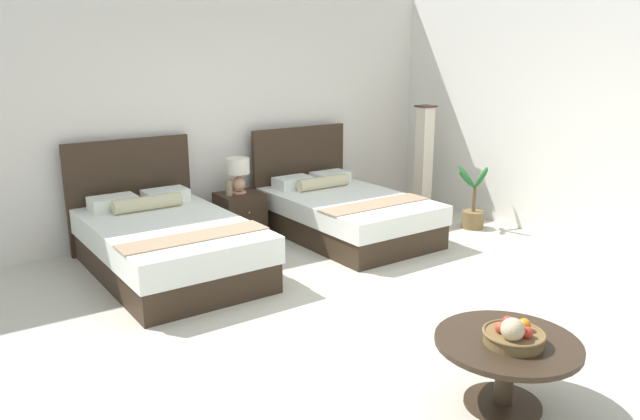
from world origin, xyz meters
TOP-DOWN VIEW (x-y plane):
  - ground_plane at (0.00, 0.00)m, footprint 9.96×9.33m
  - wall_back at (0.00, 2.86)m, footprint 9.96×0.12m
  - wall_side_right at (3.18, 0.40)m, footprint 0.12×4.93m
  - bed_near_window at (-1.11, 1.70)m, footprint 1.42×2.22m
  - bed_near_corner at (1.11, 1.70)m, footprint 1.41×2.13m
  - nightstand at (0.07, 2.39)m, footprint 0.51×0.48m
  - table_lamp at (0.07, 2.41)m, footprint 0.28×0.28m
  - vase at (-0.09, 2.35)m, footprint 0.08×0.08m
  - coffee_table at (-0.22, -1.81)m, footprint 0.90×0.90m
  - fruit_bowl at (-0.24, -1.86)m, footprint 0.38×0.38m
  - floor_lamp_corner at (2.66, 1.97)m, footprint 0.22×0.22m
  - potted_palm at (2.65, 1.04)m, footprint 0.57×0.51m

SIDE VIEW (x-z plane):
  - ground_plane at x=0.00m, z-range -0.02..0.00m
  - potted_palm at x=2.65m, z-range -0.17..0.65m
  - nightstand at x=0.07m, z-range 0.00..0.53m
  - bed_near_corner at x=1.11m, z-range -0.32..0.90m
  - bed_near_window at x=-1.11m, z-range -0.31..0.93m
  - coffee_table at x=-0.22m, z-range 0.12..0.57m
  - fruit_bowl at x=-0.24m, z-range 0.42..0.62m
  - vase at x=-0.09m, z-range 0.53..0.72m
  - floor_lamp_corner at x=2.66m, z-range 0.00..1.47m
  - table_lamp at x=0.07m, z-range 0.58..1.00m
  - wall_back at x=0.00m, z-range 0.00..2.89m
  - wall_side_right at x=3.18m, z-range 0.00..2.89m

